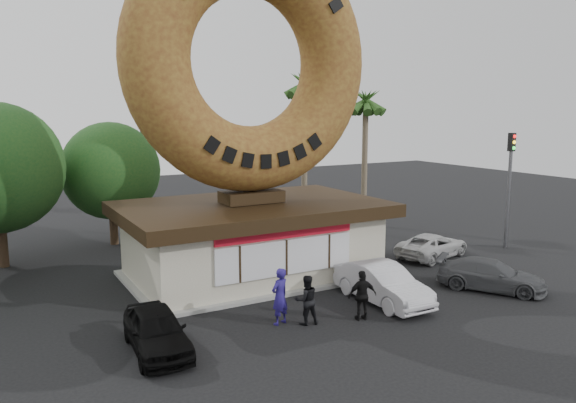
% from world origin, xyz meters
% --- Properties ---
extents(ground, '(90.00, 90.00, 0.00)m').
position_xyz_m(ground, '(0.00, 0.00, 0.00)').
color(ground, black).
rests_on(ground, ground).
extents(donut_shop, '(11.20, 7.20, 3.80)m').
position_xyz_m(donut_shop, '(0.00, 5.98, 1.77)').
color(donut_shop, beige).
rests_on(donut_shop, ground).
extents(giant_donut, '(10.90, 2.78, 10.90)m').
position_xyz_m(giant_donut, '(0.00, 6.00, 9.25)').
color(giant_donut, olive).
rests_on(giant_donut, donut_shop).
extents(tree_mid, '(5.20, 5.20, 6.63)m').
position_xyz_m(tree_mid, '(-4.00, 15.00, 4.02)').
color(tree_mid, '#473321').
rests_on(tree_mid, ground).
extents(palm_near, '(2.60, 2.60, 9.75)m').
position_xyz_m(palm_near, '(7.50, 14.00, 8.41)').
color(palm_near, '#726651').
rests_on(palm_near, ground).
extents(palm_far, '(2.60, 2.60, 8.75)m').
position_xyz_m(palm_far, '(11.00, 12.50, 7.48)').
color(palm_far, '#726651').
rests_on(palm_far, ground).
extents(street_lamp, '(2.11, 0.20, 8.00)m').
position_xyz_m(street_lamp, '(-1.86, 16.00, 4.48)').
color(street_lamp, '#59595E').
rests_on(street_lamp, ground).
extents(traffic_signal, '(0.30, 0.38, 6.07)m').
position_xyz_m(traffic_signal, '(14.00, 3.99, 3.87)').
color(traffic_signal, '#59595E').
rests_on(traffic_signal, ground).
extents(person_left, '(0.84, 0.68, 1.98)m').
position_xyz_m(person_left, '(-1.65, 0.43, 0.99)').
color(person_left, navy).
rests_on(person_left, ground).
extents(person_center, '(0.94, 0.79, 1.73)m').
position_xyz_m(person_center, '(-0.86, -0.01, 0.87)').
color(person_center, black).
rests_on(person_center, ground).
extents(person_right, '(1.11, 0.67, 1.77)m').
position_xyz_m(person_right, '(1.04, -0.64, 0.89)').
color(person_right, black).
rests_on(person_right, ground).
extents(car_black, '(1.85, 4.03, 1.34)m').
position_xyz_m(car_black, '(-5.96, 0.34, 0.67)').
color(car_black, black).
rests_on(car_black, ground).
extents(car_silver, '(1.56, 4.46, 1.47)m').
position_xyz_m(car_silver, '(2.81, 0.45, 0.73)').
color(car_silver, '#B9B8BD').
rests_on(car_silver, ground).
extents(car_grey, '(3.81, 4.51, 1.24)m').
position_xyz_m(car_grey, '(7.63, -0.55, 0.62)').
color(car_grey, '#4E5053').
rests_on(car_grey, ground).
extents(car_white, '(4.61, 2.97, 1.18)m').
position_xyz_m(car_white, '(9.17, 4.41, 0.59)').
color(car_white, '#B9B9B9').
rests_on(car_white, ground).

